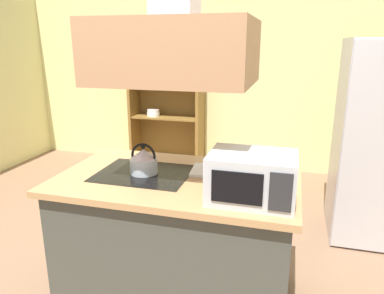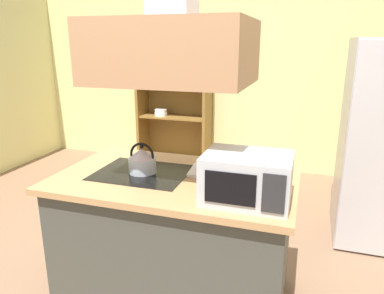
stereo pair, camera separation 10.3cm
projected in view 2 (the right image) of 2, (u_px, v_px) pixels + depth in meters
ground_plane at (146, 292)px, 2.60m from camera, size 7.80×7.80×0.00m
wall_back at (235, 71)px, 4.96m from camera, size 6.00×0.12×2.70m
kitchen_island at (176, 239)px, 2.43m from camera, size 1.52×0.93×0.90m
range_hood at (173, 32)px, 2.07m from camera, size 0.90×0.70×1.21m
dish_cabinet at (175, 111)px, 5.16m from camera, size 1.02×0.40×1.77m
kettle at (142, 160)px, 2.35m from camera, size 0.18×0.18×0.20m
cutting_board at (216, 171)px, 2.37m from camera, size 0.36×0.27×0.02m
microwave at (247, 178)px, 1.92m from camera, size 0.46×0.35×0.26m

